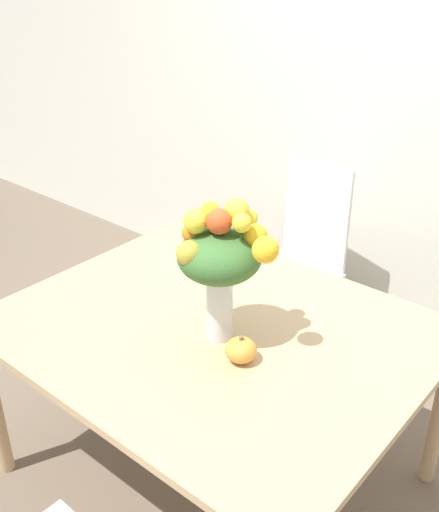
{
  "coord_description": "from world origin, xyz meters",
  "views": [
    {
      "loc": [
        1.16,
        -1.35,
        1.94
      ],
      "look_at": [
        0.06,
        -0.04,
        1.05
      ],
      "focal_mm": 42.0,
      "sensor_mm": 36.0,
      "label": 1
    }
  ],
  "objects": [
    {
      "name": "flower_vase",
      "position": [
        0.06,
        -0.04,
        1.04
      ],
      "size": [
        0.35,
        0.28,
        0.51
      ],
      "color": "silver",
      "rests_on": "dining_table"
    },
    {
      "name": "ground_plane",
      "position": [
        0.0,
        0.0,
        0.0
      ],
      "size": [
        12.0,
        12.0,
        0.0
      ],
      "primitive_type": "plane",
      "color": "brown"
    },
    {
      "name": "pumpkin",
      "position": [
        0.2,
        -0.1,
        0.77
      ],
      "size": [
        0.1,
        0.1,
        0.09
      ],
      "color": "gold",
      "rests_on": "dining_table"
    },
    {
      "name": "wall_back",
      "position": [
        0.0,
        1.42,
        1.35
      ],
      "size": [
        8.0,
        0.06,
        2.7
      ],
      "color": "silver",
      "rests_on": "ground_plane"
    },
    {
      "name": "dining_table",
      "position": [
        0.0,
        0.0,
        0.66
      ],
      "size": [
        1.48,
        1.2,
        0.73
      ],
      "color": "tan",
      "rests_on": "ground_plane"
    },
    {
      "name": "dining_chair_near_window",
      "position": [
        -0.28,
        1.0,
        0.5
      ],
      "size": [
        0.47,
        0.47,
        0.99
      ],
      "rotation": [
        0.0,
        0.0,
        -0.12
      ],
      "color": "white",
      "rests_on": "ground_plane"
    }
  ]
}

